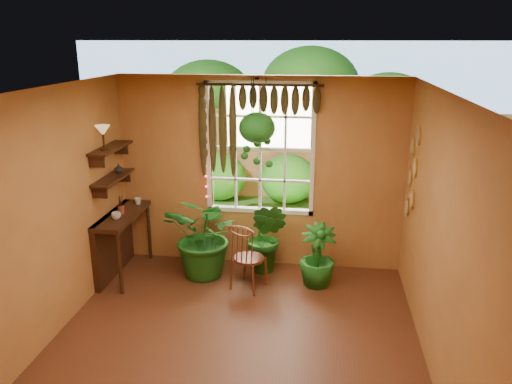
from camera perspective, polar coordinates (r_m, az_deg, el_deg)
floor at (r=5.53m, az=-2.80°, el=-17.82°), size 4.50×4.50×0.00m
ceiling at (r=4.55m, az=-3.30°, el=11.22°), size 4.50×4.50×0.00m
wall_back at (r=6.99m, az=0.44°, el=2.11°), size 4.00×0.00×4.00m
wall_left at (r=5.60m, az=-23.59°, el=-3.29°), size 0.00×4.50×4.50m
wall_right at (r=4.93m, az=20.56°, el=-5.64°), size 0.00×4.50×4.50m
window at (r=6.94m, az=0.48°, el=4.96°), size 1.52×0.10×1.86m
valance_vine at (r=6.73m, az=-0.37°, el=9.57°), size 1.70×0.12×1.10m
string_lights at (r=6.98m, az=-5.85°, el=5.36°), size 0.03×0.03×1.54m
wall_plates at (r=6.54m, az=17.38°, el=2.04°), size 0.04×0.32×1.10m
counter_ledge at (r=7.15m, az=-15.69°, el=-4.96°), size 0.40×1.20×0.90m
shelf_lower at (r=6.87m, az=-16.00°, el=1.59°), size 0.25×0.90×0.04m
shelf_upper at (r=6.78m, az=-16.27°, el=4.84°), size 0.25×0.90×0.04m
backyard at (r=11.49m, az=4.67°, el=7.70°), size 14.00×10.00×12.00m
windsor_chair at (r=6.60m, az=-0.95°, el=-8.54°), size 0.52×0.53×1.06m
potted_plant_left at (r=6.84m, az=-5.67°, el=-5.01°), size 1.33×1.24×1.19m
potted_plant_mid at (r=6.95m, az=1.19°, el=-5.22°), size 0.71×0.65×1.04m
potted_plant_right at (r=6.68m, az=7.04°, el=-7.22°), size 0.56×0.56×0.85m
hanging_basket at (r=6.59m, az=0.11°, el=6.94°), size 0.48×0.48×1.19m
cup_a at (r=6.78m, az=-15.68°, el=-2.62°), size 0.15×0.15×0.10m
cup_b at (r=7.30m, az=-13.35°, el=-1.02°), size 0.12×0.12×0.09m
brush_jar at (r=6.94m, az=-15.21°, el=-1.44°), size 0.09×0.09×0.32m
shelf_vase at (r=7.01m, az=-15.42°, el=2.62°), size 0.13×0.13×0.12m
tiffany_lamp at (r=6.53m, az=-17.10°, el=6.57°), size 0.19×0.19×0.32m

